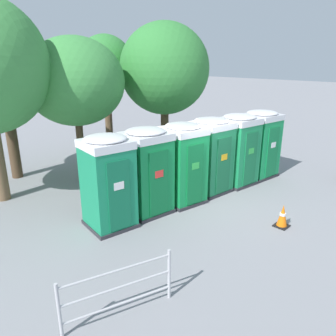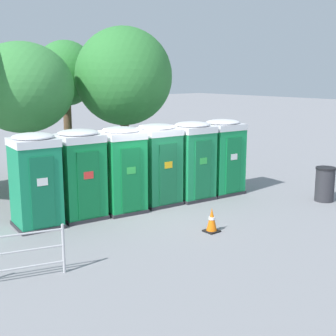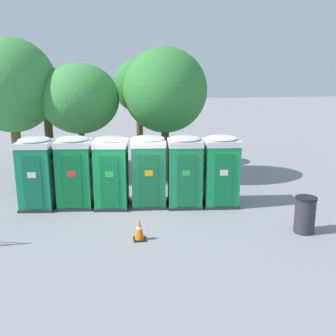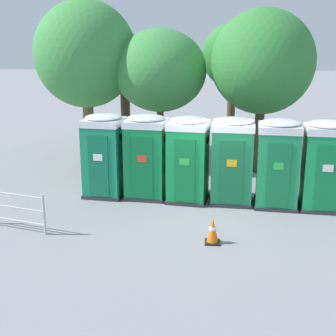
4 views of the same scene
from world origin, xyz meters
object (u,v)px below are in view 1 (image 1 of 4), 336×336
object	(u,v)px
portapotty_0	(108,182)
street_tree_2	(3,78)
street_tree_3	(106,67)
portapotty_5	(260,144)
portapotty_1	(147,171)
portapotty_3	(211,155)
portapotty_4	(238,149)
street_tree_4	(75,82)
event_barrier	(118,289)
traffic_cone	(283,216)
portapotty_2	(183,163)
street_tree_1	(164,69)

from	to	relation	value
portapotty_0	street_tree_2	size ratio (longest dim) A/B	0.51
street_tree_2	street_tree_3	world-z (taller)	street_tree_3
portapotty_5	street_tree_3	world-z (taller)	street_tree_3
portapotty_1	portapotty_3	size ratio (longest dim) A/B	1.00
portapotty_4	street_tree_4	xyz separation A→B (m)	(-3.78, 4.27, 2.30)
portapotty_3	event_barrier	bearing A→B (deg)	-156.22
portapotty_4	portapotty_5	world-z (taller)	same
street_tree_3	traffic_cone	bearing A→B (deg)	-95.32
portapotty_4	portapotty_3	bearing A→B (deg)	170.45
portapotty_3	street_tree_4	size ratio (longest dim) A/B	0.50
street_tree_3	street_tree_4	bearing A→B (deg)	-142.12
portapotty_2	portapotty_5	distance (m)	3.88
portapotty_2	street_tree_3	world-z (taller)	street_tree_3
portapotty_4	street_tree_2	bearing A→B (deg)	130.81
portapotty_0	street_tree_4	world-z (taller)	street_tree_4
portapotty_0	event_barrier	xyz separation A→B (m)	(-1.84, -2.87, -0.72)
portapotty_1	portapotty_5	xyz separation A→B (m)	(5.14, -0.63, -0.00)
portapotty_1	portapotty_4	distance (m)	3.88
portapotty_3	street_tree_2	world-z (taller)	street_tree_2
street_tree_1	event_barrier	xyz separation A→B (m)	(-6.83, -5.88, -3.36)
street_tree_4	event_barrier	xyz separation A→B (m)	(-3.21, -6.57, -3.01)
portapotty_1	street_tree_1	world-z (taller)	street_tree_1
portapotty_0	portapotty_2	xyz separation A→B (m)	(2.57, -0.30, 0.00)
street_tree_1	event_barrier	world-z (taller)	street_tree_1
portapotty_1	street_tree_2	world-z (taller)	street_tree_2
portapotty_5	street_tree_1	bearing A→B (deg)	111.28
street_tree_4	street_tree_1	bearing A→B (deg)	-10.80
street_tree_4	traffic_cone	distance (m)	7.99
street_tree_1	traffic_cone	size ratio (longest dim) A/B	8.99
portapotty_2	portapotty_3	size ratio (longest dim) A/B	1.00
portapotty_1	portapotty_3	distance (m)	2.59
portapotty_1	event_barrier	world-z (taller)	portapotty_1
street_tree_3	portapotty_4	bearing A→B (deg)	-80.99
portapotty_4	street_tree_4	distance (m)	6.14
street_tree_2	portapotty_3	bearing A→B (deg)	-55.63
event_barrier	street_tree_2	bearing A→B (deg)	79.83
traffic_cone	event_barrier	bearing A→B (deg)	174.78
portapotty_0	portapotty_1	bearing A→B (deg)	-2.72
portapotty_4	street_tree_4	bearing A→B (deg)	131.50
street_tree_2	event_barrier	size ratio (longest dim) A/B	2.51
portapotty_0	portapotty_5	bearing A→B (deg)	-6.18
portapotty_0	portapotty_1	world-z (taller)	same
portapotty_0	traffic_cone	distance (m)	4.78
portapotty_4	portapotty_5	distance (m)	1.30
portapotty_2	street_tree_1	xyz separation A→B (m)	(2.42, 3.30, 2.65)
portapotty_0	street_tree_1	distance (m)	6.40
street_tree_1	street_tree_4	distance (m)	3.71
portapotty_3	street_tree_2	xyz separation A→B (m)	(-4.16, 6.09, 2.42)
street_tree_3	portapotty_2	bearing A→B (deg)	-104.24
portapotty_0	portapotty_2	size ratio (longest dim) A/B	1.00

